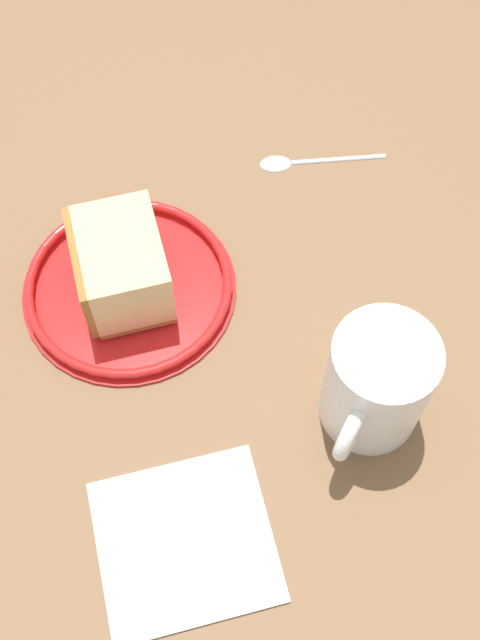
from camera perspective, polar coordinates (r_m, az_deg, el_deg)
ground_plane at (r=66.71cm, az=-5.17°, el=0.83°), size 123.58×123.58×2.34cm
small_plate at (r=66.06cm, az=-8.13°, el=2.49°), size 18.08×18.08×1.43cm
cake_slice at (r=63.39cm, az=-8.73°, el=3.93°), size 8.02×9.74×6.45cm
tea_mug at (r=57.24cm, az=9.93°, el=-4.66°), size 8.28×9.35×9.93cm
teaspoon at (r=74.04cm, az=4.11°, el=11.58°), size 11.91×2.15×0.80cm
folded_napkin at (r=57.85cm, az=-4.06°, el=-15.82°), size 13.57×12.96×0.60cm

